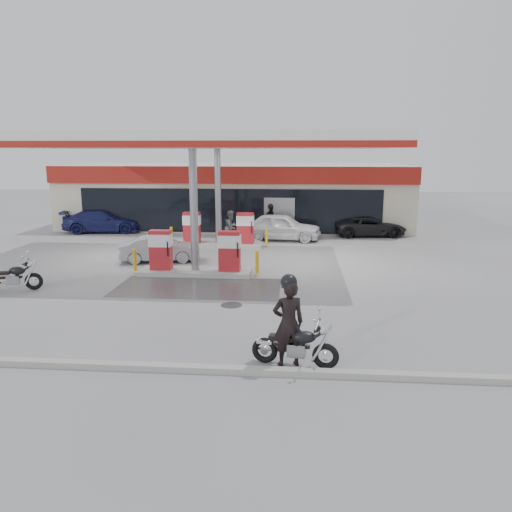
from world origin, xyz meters
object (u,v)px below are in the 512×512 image
(biker_main, at_px, (288,323))
(parked_car_left, at_px, (103,221))
(pump_island_near, at_px, (195,257))
(hatchback_silver, at_px, (160,249))
(pump_island_far, at_px, (219,233))
(parked_car_right, at_px, (370,226))
(sedan_white, at_px, (281,227))
(biker_walking, at_px, (271,220))
(parked_motorcycle, at_px, (13,278))
(attendant, at_px, (231,227))
(main_motorcycle, at_px, (296,347))

(biker_main, distance_m, parked_car_left, 21.84)
(pump_island_near, bearing_deg, hatchback_silver, 132.90)
(pump_island_far, bearing_deg, biker_main, -74.85)
(parked_car_left, bearing_deg, biker_main, -156.34)
(biker_main, xyz_separation_m, parked_car_right, (4.40, 18.45, -0.45))
(sedan_white, xyz_separation_m, biker_walking, (-0.69, 1.60, 0.13))
(pump_island_near, relative_size, parked_motorcycle, 2.55)
(parked_car_right, relative_size, biker_walking, 2.36)
(pump_island_far, height_order, parked_car_left, pump_island_far)
(parked_car_left, relative_size, biker_walking, 2.70)
(pump_island_near, relative_size, attendant, 2.91)
(parked_motorcycle, relative_size, biker_walking, 1.15)
(pump_island_near, bearing_deg, main_motorcycle, -64.16)
(main_motorcycle, relative_size, hatchback_silver, 0.58)
(parked_car_right, bearing_deg, pump_island_near, 133.69)
(pump_island_near, xyz_separation_m, parked_car_left, (-7.77, 10.00, -0.02))
(biker_walking, bearing_deg, pump_island_far, -166.56)
(pump_island_near, bearing_deg, sedan_white, 68.78)
(parked_car_right, bearing_deg, main_motorcycle, 160.60)
(pump_island_far, xyz_separation_m, hatchback_silver, (-2.04, -3.80, -0.13))
(sedan_white, bearing_deg, hatchback_silver, 144.64)
(pump_island_near, xyz_separation_m, pump_island_far, (0.00, 6.00, 0.00))
(parked_car_right, bearing_deg, attendant, 104.49)
(hatchback_silver, height_order, biker_walking, biker_walking)
(pump_island_far, height_order, parked_motorcycle, pump_island_far)
(attendant, height_order, parked_car_right, attendant)
(pump_island_far, relative_size, parked_motorcycle, 2.55)
(pump_island_near, height_order, attendant, pump_island_near)
(sedan_white, distance_m, parked_car_left, 11.10)
(main_motorcycle, bearing_deg, biker_walking, 104.44)
(sedan_white, relative_size, hatchback_silver, 1.25)
(parked_motorcycle, xyz_separation_m, parked_car_left, (-1.81, 12.98, 0.22))
(pump_island_near, distance_m, pump_island_far, 6.00)
(parked_car_right, xyz_separation_m, biker_walking, (-5.82, -0.20, 0.30))
(pump_island_far, bearing_deg, parked_car_left, 152.76)
(pump_island_near, relative_size, parked_car_left, 1.08)
(main_motorcycle, bearing_deg, parked_motorcycle, 160.74)
(sedan_white, xyz_separation_m, parked_car_left, (-10.96, 1.80, -0.06))
(biker_main, distance_m, parked_car_right, 18.97)
(pump_island_near, height_order, main_motorcycle, pump_island_near)
(parked_car_left, distance_m, biker_walking, 10.27)
(main_motorcycle, bearing_deg, pump_island_far, 115.23)
(parked_motorcycle, height_order, attendant, attendant)
(pump_island_far, bearing_deg, main_motorcycle, -74.17)
(parked_car_left, distance_m, parked_car_right, 16.08)
(hatchback_silver, bearing_deg, biker_main, -161.48)
(parked_car_right, distance_m, biker_walking, 5.83)
(attendant, distance_m, biker_walking, 3.42)
(biker_main, xyz_separation_m, parked_motorcycle, (-9.87, 5.47, -0.55))
(main_motorcycle, bearing_deg, pump_island_near, 125.23)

